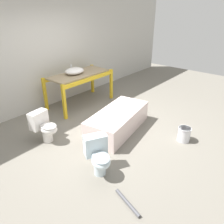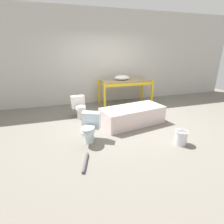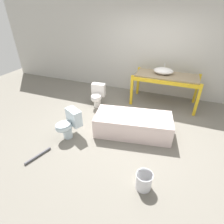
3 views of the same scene
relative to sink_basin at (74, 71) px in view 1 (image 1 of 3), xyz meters
name	(u,v)px [view 1 (image 1 of 3)]	position (x,y,z in m)	size (l,w,h in m)	color
ground_plane	(104,127)	(-0.46, -1.45, -0.96)	(12.00, 12.00, 0.00)	slate
warehouse_wall_rear	(42,46)	(-0.46, 0.60, 0.64)	(10.80, 0.08, 3.20)	beige
shelving_rack	(79,78)	(0.11, -0.05, -0.21)	(1.80, 0.85, 0.88)	gold
sink_basin	(74,71)	(0.00, 0.00, 0.00)	(0.53, 0.42, 0.25)	white
bathtub_main	(118,119)	(-0.34, -1.76, -0.70)	(1.76, 1.01, 0.46)	silver
toilet_near	(44,126)	(-1.63, -0.88, -0.62)	(0.42, 0.59, 0.62)	white
toilet_far	(98,155)	(-1.61, -2.36, -0.62)	(0.55, 0.64, 0.62)	silver
bucket_white	(184,134)	(0.19, -3.06, -0.81)	(0.27, 0.27, 0.30)	silver
loose_pipe	(127,203)	(-1.84, -3.13, -0.94)	(0.21, 0.53, 0.05)	#4C4C51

